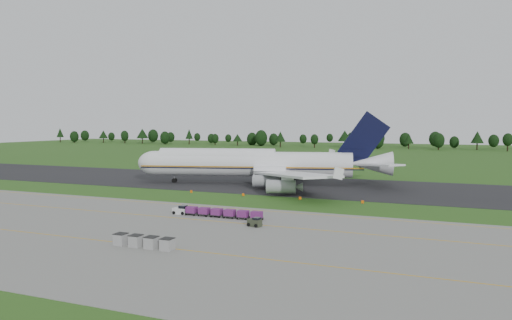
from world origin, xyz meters
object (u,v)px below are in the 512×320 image
at_px(baggage_train, 215,212).
at_px(utility_cart, 255,223).
at_px(edge_markers, 271,197).
at_px(aircraft, 256,163).
at_px(uld_row, 144,242).

xyz_separation_m(baggage_train, utility_cart, (9.26, -4.64, -0.25)).
relative_size(baggage_train, utility_cart, 7.35).
bearing_deg(edge_markers, utility_cart, -74.07).
xyz_separation_m(aircraft, baggage_train, (11.40, -45.49, -4.60)).
bearing_deg(aircraft, uld_row, -79.59).
bearing_deg(baggage_train, uld_row, -87.30).
bearing_deg(baggage_train, aircraft, 104.07).
height_order(utility_cart, edge_markers, utility_cart).
distance_m(aircraft, baggage_train, 47.12).
relative_size(aircraft, uld_row, 7.76).
bearing_deg(uld_row, baggage_train, 92.70).
distance_m(uld_row, edge_markers, 46.59).
xyz_separation_m(uld_row, edge_markers, (-0.04, 46.58, -0.57)).
bearing_deg(aircraft, utility_cart, -67.60).
height_order(baggage_train, edge_markers, baggage_train).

